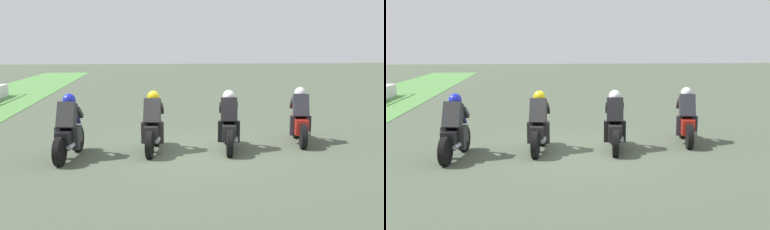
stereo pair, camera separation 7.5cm
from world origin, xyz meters
TOP-DOWN VIEW (x-y plane):
  - ground_plane at (0.00, 0.00)m, footprint 120.00×120.00m
  - rider_lane_a at (0.53, -2.92)m, footprint 2.02×0.64m
  - rider_lane_b at (-0.04, -0.84)m, footprint 2.03×0.61m
  - rider_lane_c at (0.04, 1.04)m, footprint 2.04×0.61m
  - rider_lane_d at (-0.39, 3.01)m, footprint 2.04×0.60m

SIDE VIEW (x-z plane):
  - ground_plane at x=0.00m, z-range 0.00..0.00m
  - rider_lane_a at x=0.53m, z-range -0.13..1.38m
  - rider_lane_b at x=-0.04m, z-range -0.13..1.38m
  - rider_lane_c at x=0.04m, z-range -0.13..1.38m
  - rider_lane_d at x=-0.39m, z-range -0.13..1.38m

